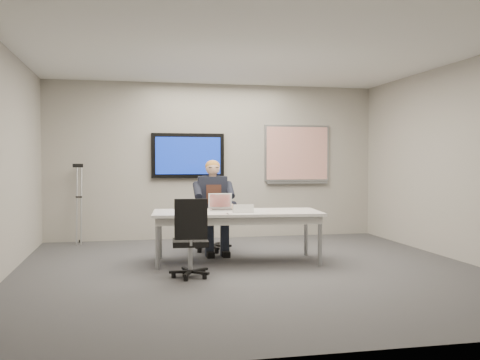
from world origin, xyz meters
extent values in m
cube|color=#3B3B3E|center=(0.00, 0.00, 0.00)|extent=(6.00, 6.00, 0.02)
cube|color=silver|center=(0.00, 0.00, 2.80)|extent=(6.00, 6.00, 0.02)
cube|color=#9E9B8F|center=(0.00, 3.00, 1.40)|extent=(6.00, 0.02, 2.80)
cube|color=#9E9B8F|center=(0.00, -3.00, 1.40)|extent=(6.00, 0.02, 2.80)
cube|color=#9E9B8F|center=(-3.00, 0.00, 1.40)|extent=(0.02, 6.00, 2.80)
cube|color=#9E9B8F|center=(3.00, 0.00, 1.40)|extent=(0.02, 6.00, 2.80)
cube|color=white|center=(-0.08, 0.60, 0.69)|extent=(2.38, 1.17, 0.04)
cube|color=beige|center=(-0.08, 0.60, 0.61)|extent=(2.27, 1.07, 0.10)
cylinder|color=#96999E|center=(-1.19, 0.30, 0.33)|extent=(0.06, 0.06, 0.67)
cylinder|color=#96999E|center=(0.95, 0.09, 0.33)|extent=(0.06, 0.06, 0.67)
cylinder|color=#96999E|center=(-1.11, 1.10, 0.33)|extent=(0.06, 0.06, 0.67)
cylinder|color=#96999E|center=(1.02, 0.89, 0.33)|extent=(0.06, 0.06, 0.67)
cube|color=black|center=(-0.50, 2.95, 1.50)|extent=(1.30, 0.08, 0.80)
cube|color=navy|center=(-0.50, 2.90, 1.50)|extent=(1.16, 0.01, 0.66)
cube|color=#96999E|center=(1.55, 2.98, 1.55)|extent=(1.25, 0.04, 1.05)
cube|color=white|center=(1.55, 2.95, 1.55)|extent=(1.18, 0.01, 0.98)
cube|color=#96999E|center=(1.55, 2.94, 1.00)|extent=(1.18, 0.05, 0.04)
cylinder|color=#96999E|center=(-0.27, 1.59, 0.30)|extent=(0.06, 0.06, 0.39)
cube|color=black|center=(-0.27, 1.59, 0.50)|extent=(0.57, 0.57, 0.08)
cube|color=black|center=(-0.23, 1.82, 0.85)|extent=(0.46, 0.13, 0.56)
cylinder|color=#96999E|center=(-0.82, -0.24, 0.26)|extent=(0.05, 0.05, 0.33)
cube|color=black|center=(-0.82, -0.24, 0.42)|extent=(0.45, 0.45, 0.06)
cube|color=black|center=(-0.84, -0.44, 0.72)|extent=(0.39, 0.07, 0.48)
cube|color=black|center=(-0.27, 1.55, 0.86)|extent=(0.45, 0.27, 0.60)
cube|color=#3A1F17|center=(-0.27, 1.42, 0.90)|extent=(0.23, 0.03, 0.29)
sphere|color=tan|center=(-0.27, 1.52, 1.29)|extent=(0.22, 0.22, 0.22)
ellipsoid|color=#975C26|center=(-0.27, 1.54, 1.32)|extent=(0.23, 0.23, 0.19)
cube|color=#AFAFB1|center=(-0.27, 0.74, 0.72)|extent=(0.36, 0.27, 0.02)
cube|color=black|center=(-0.27, 0.73, 0.73)|extent=(0.30, 0.19, 0.00)
cube|color=#AFAFB1|center=(-0.27, 0.89, 0.83)|extent=(0.34, 0.12, 0.22)
cube|color=red|center=(-0.27, 0.88, 0.84)|extent=(0.30, 0.10, 0.18)
cylinder|color=black|center=(-0.28, 0.24, 0.71)|extent=(0.01, 0.13, 0.01)
camera|label=1|loc=(-1.54, -6.61, 1.40)|focal=40.00mm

